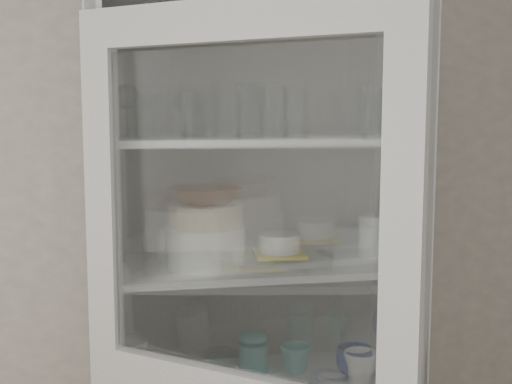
{
  "coord_description": "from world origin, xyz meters",
  "views": [
    {
      "loc": [
        -0.17,
        -0.73,
        1.73
      ],
      "look_at": [
        0.2,
        1.27,
        1.48
      ],
      "focal_mm": 45.0,
      "sensor_mm": 36.0,
      "label": 1
    }
  ],
  "objects_px": {
    "goblet_2": "(252,107)",
    "terracotta_bowl": "(205,195)",
    "plate_stack_front": "(206,246)",
    "plate_stack_back": "(187,242)",
    "goblet_1": "(185,111)",
    "white_ramekin": "(279,243)",
    "glass_platter": "(279,258)",
    "goblet_3": "(367,113)",
    "cream_bowl": "(206,215)",
    "pantry_cabinet": "(253,349)",
    "yellow_trivet": "(279,253)",
    "grey_bowl_stack": "(378,236)",
    "white_canister": "(130,361)",
    "goblet_0": "(127,108)",
    "mug_blue": "(355,361)",
    "teal_jar": "(253,354)",
    "mug_white": "(360,367)",
    "mug_teal": "(295,359)"
  },
  "relations": [
    {
      "from": "terracotta_bowl",
      "to": "teal_jar",
      "type": "height_order",
      "value": "terracotta_bowl"
    },
    {
      "from": "glass_platter",
      "to": "teal_jar",
      "type": "height_order",
      "value": "glass_platter"
    },
    {
      "from": "goblet_0",
      "to": "mug_blue",
      "type": "xyz_separation_m",
      "value": [
        0.73,
        -0.13,
        -0.84
      ]
    },
    {
      "from": "goblet_2",
      "to": "teal_jar",
      "type": "distance_m",
      "value": 0.84
    },
    {
      "from": "goblet_2",
      "to": "white_ramekin",
      "type": "xyz_separation_m",
      "value": [
        0.06,
        -0.13,
        -0.43
      ]
    },
    {
      "from": "goblet_2",
      "to": "white_canister",
      "type": "relative_size",
      "value": 1.34
    },
    {
      "from": "pantry_cabinet",
      "to": "plate_stack_front",
      "type": "relative_size",
      "value": 8.53
    },
    {
      "from": "plate_stack_back",
      "to": "yellow_trivet",
      "type": "xyz_separation_m",
      "value": [
        0.29,
        -0.12,
        -0.02
      ]
    },
    {
      "from": "cream_bowl",
      "to": "glass_platter",
      "type": "relative_size",
      "value": 0.65
    },
    {
      "from": "pantry_cabinet",
      "to": "white_ramekin",
      "type": "height_order",
      "value": "pantry_cabinet"
    },
    {
      "from": "plate_stack_front",
      "to": "plate_stack_back",
      "type": "bearing_deg",
      "value": 107.94
    },
    {
      "from": "mug_white",
      "to": "grey_bowl_stack",
      "type": "bearing_deg",
      "value": 56.72
    },
    {
      "from": "goblet_3",
      "to": "goblet_1",
      "type": "bearing_deg",
      "value": 179.06
    },
    {
      "from": "cream_bowl",
      "to": "mug_teal",
      "type": "height_order",
      "value": "cream_bowl"
    },
    {
      "from": "glass_platter",
      "to": "goblet_3",
      "type": "bearing_deg",
      "value": 21.65
    },
    {
      "from": "glass_platter",
      "to": "grey_bowl_stack",
      "type": "xyz_separation_m",
      "value": [
        0.34,
        0.01,
        0.06
      ]
    },
    {
      "from": "goblet_2",
      "to": "plate_stack_front",
      "type": "xyz_separation_m",
      "value": [
        -0.18,
        -0.16,
        -0.43
      ]
    },
    {
      "from": "goblet_1",
      "to": "grey_bowl_stack",
      "type": "height_order",
      "value": "goblet_1"
    },
    {
      "from": "plate_stack_back",
      "to": "mug_teal",
      "type": "height_order",
      "value": "plate_stack_back"
    },
    {
      "from": "goblet_2",
      "to": "goblet_3",
      "type": "bearing_deg",
      "value": -0.02
    },
    {
      "from": "yellow_trivet",
      "to": "teal_jar",
      "type": "bearing_deg",
      "value": 129.81
    },
    {
      "from": "goblet_0",
      "to": "goblet_3",
      "type": "distance_m",
      "value": 0.81
    },
    {
      "from": "goblet_2",
      "to": "terracotta_bowl",
      "type": "bearing_deg",
      "value": -138.2
    },
    {
      "from": "white_canister",
      "to": "white_ramekin",
      "type": "bearing_deg",
      "value": -8.71
    },
    {
      "from": "goblet_1",
      "to": "white_ramekin",
      "type": "relative_size",
      "value": 1.19
    },
    {
      "from": "terracotta_bowl",
      "to": "white_canister",
      "type": "xyz_separation_m",
      "value": [
        -0.24,
        0.1,
        -0.55
      ]
    },
    {
      "from": "goblet_0",
      "to": "white_ramekin",
      "type": "distance_m",
      "value": 0.65
    },
    {
      "from": "goblet_0",
      "to": "mug_blue",
      "type": "relative_size",
      "value": 1.46
    },
    {
      "from": "cream_bowl",
      "to": "white_ramekin",
      "type": "bearing_deg",
      "value": 5.44
    },
    {
      "from": "teal_jar",
      "to": "white_canister",
      "type": "height_order",
      "value": "white_canister"
    },
    {
      "from": "terracotta_bowl",
      "to": "white_canister",
      "type": "distance_m",
      "value": 0.61
    },
    {
      "from": "goblet_0",
      "to": "goblet_2",
      "type": "bearing_deg",
      "value": 2.3
    },
    {
      "from": "grey_bowl_stack",
      "to": "teal_jar",
      "type": "height_order",
      "value": "grey_bowl_stack"
    },
    {
      "from": "plate_stack_back",
      "to": "pantry_cabinet",
      "type": "bearing_deg",
      "value": -10.46
    },
    {
      "from": "plate_stack_front",
      "to": "cream_bowl",
      "type": "bearing_deg",
      "value": 0.0
    },
    {
      "from": "goblet_0",
      "to": "goblet_3",
      "type": "height_order",
      "value": "goblet_0"
    },
    {
      "from": "mug_blue",
      "to": "teal_jar",
      "type": "height_order",
      "value": "teal_jar"
    },
    {
      "from": "goblet_2",
      "to": "glass_platter",
      "type": "distance_m",
      "value": 0.51
    },
    {
      "from": "plate_stack_back",
      "to": "grey_bowl_stack",
      "type": "xyz_separation_m",
      "value": [
        0.62,
        -0.12,
        0.02
      ]
    },
    {
      "from": "pantry_cabinet",
      "to": "yellow_trivet",
      "type": "bearing_deg",
      "value": -49.86
    },
    {
      "from": "goblet_0",
      "to": "yellow_trivet",
      "type": "bearing_deg",
      "value": -14.08
    },
    {
      "from": "goblet_2",
      "to": "white_ramekin",
      "type": "height_order",
      "value": "goblet_2"
    },
    {
      "from": "mug_teal",
      "to": "mug_white",
      "type": "relative_size",
      "value": 0.94
    },
    {
      "from": "goblet_3",
      "to": "mug_blue",
      "type": "relative_size",
      "value": 1.2
    },
    {
      "from": "terracotta_bowl",
      "to": "mug_blue",
      "type": "xyz_separation_m",
      "value": [
        0.5,
        0.01,
        -0.57
      ]
    },
    {
      "from": "yellow_trivet",
      "to": "goblet_1",
      "type": "bearing_deg",
      "value": 153.08
    },
    {
      "from": "goblet_0",
      "to": "plate_stack_front",
      "type": "xyz_separation_m",
      "value": [
        0.23,
        -0.14,
        -0.43
      ]
    },
    {
      "from": "goblet_3",
      "to": "plate_stack_front",
      "type": "height_order",
      "value": "goblet_3"
    },
    {
      "from": "goblet_2",
      "to": "terracotta_bowl",
      "type": "height_order",
      "value": "goblet_2"
    },
    {
      "from": "goblet_2",
      "to": "terracotta_bowl",
      "type": "distance_m",
      "value": 0.36
    }
  ]
}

